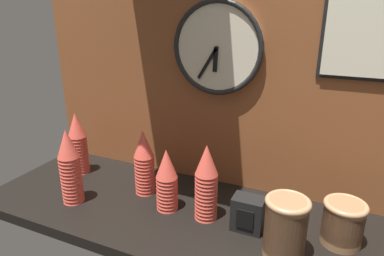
% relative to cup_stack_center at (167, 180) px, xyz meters
% --- Properties ---
extents(ground_plane, '(1.60, 0.56, 0.04)m').
position_rel_cup_stack_center_xyz_m(ground_plane, '(0.10, 0.02, -0.14)').
color(ground_plane, black).
extents(wall_tiled_back, '(1.60, 0.03, 1.05)m').
position_rel_cup_stack_center_xyz_m(wall_tiled_back, '(0.10, 0.28, 0.41)').
color(wall_tiled_back, brown).
rests_on(wall_tiled_back, ground_plane).
extents(cup_stack_center, '(0.08, 0.08, 0.23)m').
position_rel_cup_stack_center_xyz_m(cup_stack_center, '(0.00, 0.00, 0.00)').
color(cup_stack_center, '#DB4C3D').
rests_on(cup_stack_center, ground_plane).
extents(cup_stack_left, '(0.08, 0.08, 0.29)m').
position_rel_cup_stack_center_xyz_m(cup_stack_left, '(-0.35, -0.10, 0.03)').
color(cup_stack_left, '#DB4C3D').
rests_on(cup_stack_left, ground_plane).
extents(cup_stack_center_right, '(0.08, 0.08, 0.27)m').
position_rel_cup_stack_center_xyz_m(cup_stack_center_right, '(0.15, 0.00, 0.02)').
color(cup_stack_center_right, '#DB4C3D').
rests_on(cup_stack_center_right, ground_plane).
extents(cup_stack_far_left, '(0.08, 0.08, 0.27)m').
position_rel_cup_stack_center_xyz_m(cup_stack_far_left, '(-0.49, 0.10, 0.02)').
color(cup_stack_far_left, '#DB4C3D').
rests_on(cup_stack_far_left, ground_plane).
extents(cup_stack_center_left, '(0.08, 0.08, 0.26)m').
position_rel_cup_stack_center_xyz_m(cup_stack_center_left, '(-0.13, 0.07, 0.01)').
color(cup_stack_center_left, '#DB4C3D').
rests_on(cup_stack_center_left, ground_plane).
extents(bowl_stack_right, '(0.13, 0.13, 0.19)m').
position_rel_cup_stack_center_xyz_m(bowl_stack_right, '(0.43, -0.08, -0.02)').
color(bowl_stack_right, '#996B47').
rests_on(bowl_stack_right, ground_plane).
extents(bowl_stack_far_right, '(0.13, 0.13, 0.14)m').
position_rel_cup_stack_center_xyz_m(bowl_stack_far_right, '(0.58, 0.05, -0.04)').
color(bowl_stack_far_right, '#996B47').
rests_on(bowl_stack_far_right, ground_plane).
extents(wall_clock, '(0.35, 0.03, 0.35)m').
position_rel_cup_stack_center_xyz_m(wall_clock, '(0.08, 0.25, 0.43)').
color(wall_clock, beige).
extents(napkin_dispenser, '(0.10, 0.07, 0.12)m').
position_rel_cup_stack_center_xyz_m(napkin_dispenser, '(0.30, -0.00, -0.06)').
color(napkin_dispenser, black).
rests_on(napkin_dispenser, ground_plane).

